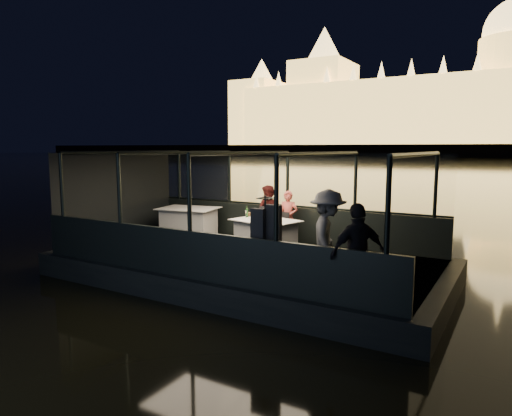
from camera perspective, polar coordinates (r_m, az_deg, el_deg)
The scene contains 29 objects.
river_water at distance 88.70m, azimuth 27.23°, elevation 4.83°, with size 500.00×500.00×0.00m, color black.
boat_hull at distance 10.40m, azimuth -1.13°, elevation -8.74°, with size 8.60×4.40×1.00m, color black.
boat_deck at distance 10.28m, azimuth -1.14°, elevation -6.18°, with size 8.00×4.00×0.04m, color black.
gunwale_port at distance 11.90m, azimuth 3.92°, elevation -1.99°, with size 8.00×0.08×0.90m, color black.
gunwale_starboard at distance 8.58m, azimuth -8.21°, elevation -5.79°, with size 8.00×0.08×0.90m, color black.
cabin_glass_port at distance 11.76m, azimuth 3.97°, elevation 3.54°, with size 8.00×0.02×1.40m, color #99B2B2, non-canonical shape.
cabin_glass_starboard at distance 8.39m, azimuth -8.36°, elevation 1.87°, with size 8.00×0.02×1.40m, color #99B2B2, non-canonical shape.
cabin_roof_glass at distance 9.99m, azimuth -1.17°, elevation 6.87°, with size 8.00×4.00×0.02m, color #99B2B2, non-canonical shape.
end_wall_fore at distance 12.62m, azimuth -16.81°, elevation 1.46°, with size 0.02×4.00×2.30m, color black, non-canonical shape.
end_wall_aft at distance 8.68m, azimuth 21.94°, elevation -1.41°, with size 0.02×4.00×2.30m, color black, non-canonical shape.
canopy_ribs at distance 10.07m, azimuth -1.16°, elevation 0.31°, with size 8.00×4.00×2.30m, color black, non-canonical shape.
embankment at distance 218.57m, azimuth 29.34°, elevation 6.08°, with size 400.00×140.00×6.00m, color #423D33.
dining_table_central at distance 10.59m, azimuth 1.19°, elevation -3.53°, with size 1.45×1.05×0.77m, color silver.
dining_table_aft at distance 12.50m, azimuth -8.39°, elevation -1.90°, with size 1.53×1.10×0.81m, color silver.
chair_port_left at distance 11.37m, azimuth 1.02°, elevation -2.42°, with size 0.44×0.44×0.94m, color black.
chair_port_right at distance 11.09m, azimuth 2.82°, elevation -2.68°, with size 0.40×0.40×0.85m, color black.
coat_stand at distance 7.89m, azimuth 1.16°, elevation -3.55°, with size 0.45×0.36×1.61m, color black, non-canonical shape.
person_woman_coral at distance 11.41m, azimuth 4.03°, elevation -0.88°, with size 0.49×0.33×1.36m, color #DA5C4F.
person_man_maroon at distance 11.65m, azimuth 1.63°, elevation -0.69°, with size 0.71×0.55×1.47m, color #401211.
passenger_stripe at distance 8.14m, azimuth 8.94°, elevation -3.66°, with size 1.10×0.62×1.70m, color silver.
passenger_dark at distance 7.25m, azimuth 12.61°, elevation -5.13°, with size 0.93×0.39×1.59m, color black.
wine_bottle at distance 10.93m, azimuth -1.16°, elevation -0.36°, with size 0.06×0.06×0.27m, color #163D16.
bread_basket at distance 11.12m, azimuth -0.61°, elevation -0.80°, with size 0.22×0.22×0.09m, color brown.
amber_candle at distance 10.73m, azimuth 1.59°, elevation -1.11°, with size 0.05×0.05×0.07m, color #FFBA3F.
plate_near at distance 10.55m, azimuth 2.33°, elevation -1.44°, with size 0.24×0.24×0.02m, color white.
plate_far at distance 11.02m, azimuth -0.31°, elevation -1.04°, with size 0.24×0.24×0.01m, color silver.
wine_glass_white at distance 10.81m, azimuth -1.29°, elevation -0.74°, with size 0.06×0.06×0.18m, color silver, non-canonical shape.
wine_glass_red at distance 10.87m, azimuth 2.27°, elevation -0.70°, with size 0.07×0.07×0.21m, color white, non-canonical shape.
wine_glass_empty at distance 10.60m, azimuth 0.46°, elevation -0.91°, with size 0.06×0.06×0.17m, color silver, non-canonical shape.
Camera 1 is at (5.25, -8.50, 2.92)m, focal length 32.00 mm.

